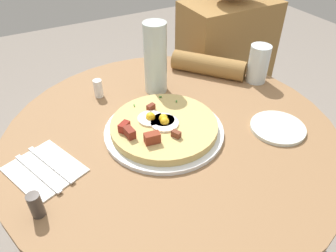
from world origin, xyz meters
TOP-DOWN VIEW (x-y plane):
  - dining_table at (0.00, 0.00)m, footprint 0.93×0.93m
  - person_seated at (0.49, 0.40)m, footprint 0.52×0.44m
  - pizza_plate at (-0.02, -0.00)m, footprint 0.33×0.33m
  - breakfast_pizza at (-0.03, -0.00)m, footprint 0.29×0.29m
  - bread_plate at (0.26, -0.14)m, footprint 0.15×0.15m
  - napkin at (-0.34, 0.01)m, footprint 0.19×0.21m
  - fork at (-0.33, 0.02)m, footprint 0.08×0.17m
  - knife at (-0.36, 0.00)m, footprint 0.08×0.17m
  - water_glass at (0.39, 0.10)m, footprint 0.07×0.07m
  - water_bottle at (0.06, 0.21)m, footprint 0.07×0.07m
  - salt_shaker at (-0.12, 0.26)m, footprint 0.03×0.03m
  - pepper_shaker at (-0.38, -0.12)m, footprint 0.03×0.03m

SIDE VIEW (x-z plane):
  - person_seated at x=0.49m, z-range -0.06..1.07m
  - dining_table at x=0.00m, z-range 0.20..0.96m
  - napkin at x=-0.34m, z-range 0.76..0.76m
  - bread_plate at x=0.26m, z-range 0.76..0.77m
  - pizza_plate at x=-0.02m, z-range 0.76..0.77m
  - fork at x=-0.33m, z-range 0.76..0.77m
  - knife at x=-0.36m, z-range 0.76..0.77m
  - breakfast_pizza at x=-0.03m, z-range 0.76..0.81m
  - salt_shaker at x=-0.12m, z-range 0.76..0.82m
  - pepper_shaker at x=-0.38m, z-range 0.76..0.82m
  - water_glass at x=0.39m, z-range 0.76..0.89m
  - water_bottle at x=0.06m, z-range 0.76..0.98m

